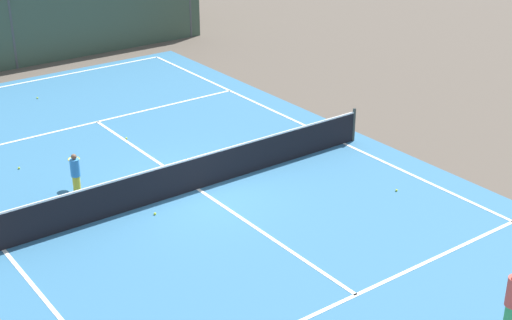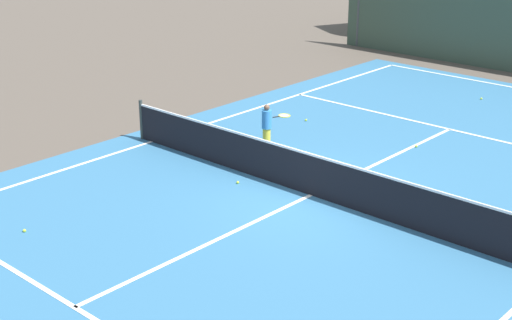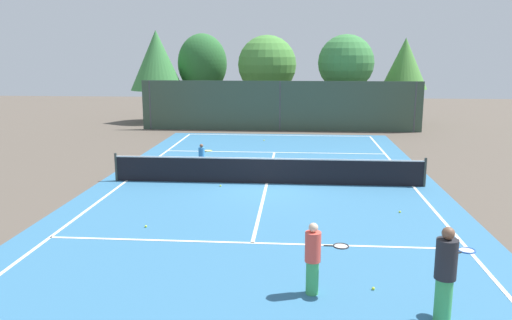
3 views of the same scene
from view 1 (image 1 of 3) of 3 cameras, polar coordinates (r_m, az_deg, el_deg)
The scene contains 12 objects.
ground_plane at distance 20.99m, azimuth -4.45°, elevation -2.22°, with size 80.00×80.00×0.00m, color brown.
court_surface at distance 20.99m, azimuth -4.45°, elevation -2.22°, with size 13.00×25.00×0.01m.
tennis_net at distance 20.77m, azimuth -4.50°, elevation -0.96°, with size 11.90×0.10×1.10m.
perimeter_fence at distance 32.53m, azimuth -18.05°, elevation 9.33°, with size 18.00×0.12×3.20m.
player_0 at distance 20.98m, azimuth -13.56°, elevation -0.98°, with size 0.53×0.84×1.21m.
tennis_ball_0 at distance 29.00m, azimuth -16.29°, elevation 4.55°, with size 0.07×0.07×0.07m, color #CCE533.
tennis_ball_1 at distance 23.20m, azimuth -17.58°, elevation -0.59°, with size 0.07×0.07×0.07m, color #CCE533.
tennis_ball_2 at distance 21.15m, azimuth 10.63°, elevation -2.28°, with size 0.07×0.07×0.07m, color #CCE533.
tennis_ball_3 at distance 24.57m, azimuth -9.82°, elevation 1.64°, with size 0.07×0.07×0.07m, color #CCE533.
tennis_ball_5 at distance 19.58m, azimuth -14.45°, elevation -4.95°, with size 0.07×0.07×0.07m, color #CCE533.
tennis_ball_7 at distance 20.72m, azimuth -12.73°, elevation -3.07°, with size 0.07×0.07×0.07m, color #CCE533.
tennis_ball_8 at distance 19.76m, azimuth -7.69°, elevation -4.07°, with size 0.07×0.07×0.07m, color #CCE533.
Camera 1 is at (-9.82, -16.04, 9.34)m, focal length 52.61 mm.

